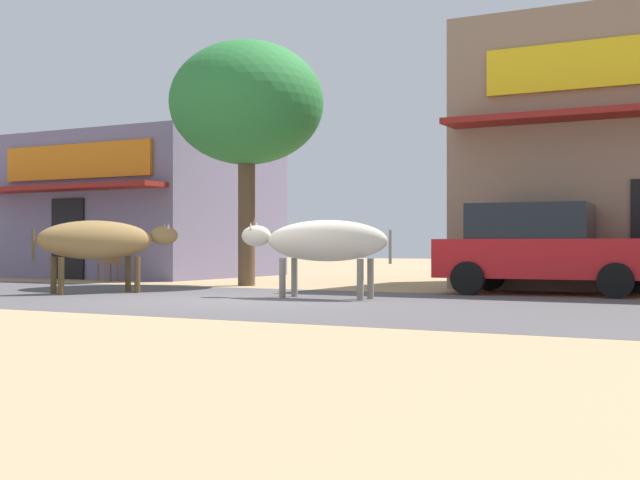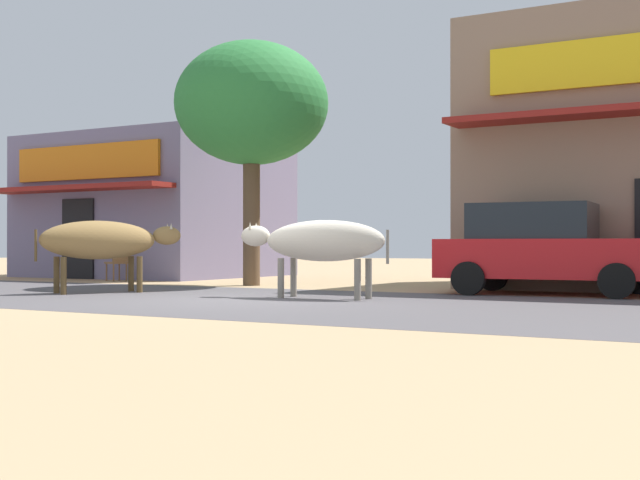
# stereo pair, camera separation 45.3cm
# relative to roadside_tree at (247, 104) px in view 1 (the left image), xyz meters

# --- Properties ---
(ground) EXTENTS (80.00, 80.00, 0.00)m
(ground) POSITION_rel_roadside_tree_xyz_m (2.56, -4.17, -3.98)
(ground) COLOR tan
(asphalt_road) EXTENTS (72.00, 6.51, 0.00)m
(asphalt_road) POSITION_rel_roadside_tree_xyz_m (2.56, -4.17, -3.97)
(asphalt_road) COLOR #514D50
(asphalt_road) RESTS_ON ground
(storefront_left_cafe) EXTENTS (6.13, 6.36, 3.91)m
(storefront_left_cafe) POSITION_rel_roadside_tree_xyz_m (-5.71, 3.50, -2.02)
(storefront_left_cafe) COLOR slate
(storefront_left_cafe) RESTS_ON ground
(roadside_tree) EXTENTS (3.38, 3.38, 5.36)m
(roadside_tree) POSITION_rel_roadside_tree_xyz_m (0.00, 0.00, 0.00)
(roadside_tree) COLOR brown
(roadside_tree) RESTS_ON ground
(parked_hatchback_car) EXTENTS (3.97, 2.18, 1.64)m
(parked_hatchback_car) POSITION_rel_roadside_tree_xyz_m (6.51, -0.19, -3.13)
(parked_hatchback_car) COLOR red
(parked_hatchback_car) RESTS_ON ground
(cow_near_brown) EXTENTS (1.77, 2.59, 1.34)m
(cow_near_brown) POSITION_rel_roadside_tree_xyz_m (-0.77, -3.80, -3.00)
(cow_near_brown) COLOR olive
(cow_near_brown) RESTS_ON ground
(cow_far_dark) EXTENTS (2.78, 0.74, 1.31)m
(cow_far_dark) POSITION_rel_roadside_tree_xyz_m (3.59, -3.21, -3.03)
(cow_far_dark) COLOR beige
(cow_far_dark) RESTS_ON ground
(cafe_chair_near_tree) EXTENTS (0.55, 0.55, 0.92)m
(cafe_chair_near_tree) POSITION_rel_roadside_tree_xyz_m (-4.15, 0.26, -3.46)
(cafe_chair_near_tree) COLOR brown
(cafe_chair_near_tree) RESTS_ON ground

